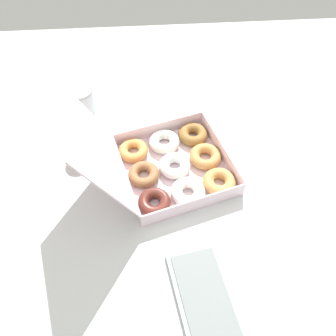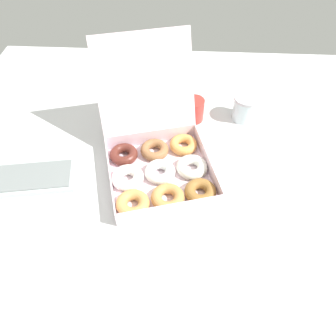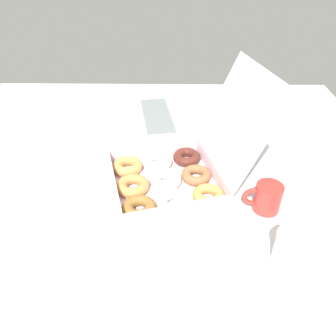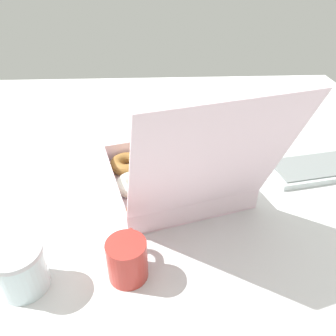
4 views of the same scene
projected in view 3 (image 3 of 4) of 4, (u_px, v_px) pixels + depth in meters
ground_plane at (154, 191)px, 110.66cm from camera, size 180.00×180.00×2.00cm
donut_box at (171, 175)px, 109.95cm from camera, size 45.73×55.49×37.64cm
keyboard at (157, 117)px, 149.04cm from camera, size 38.12×20.41×2.20cm
coffee_mug at (266, 197)px, 99.65cm from camera, size 8.20×11.84×9.18cm
glass_jar at (293, 250)px, 82.96cm from camera, size 9.96×9.96×10.08cm
paper_napkin at (87, 153)px, 127.44cm from camera, size 17.04×15.41×0.15cm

